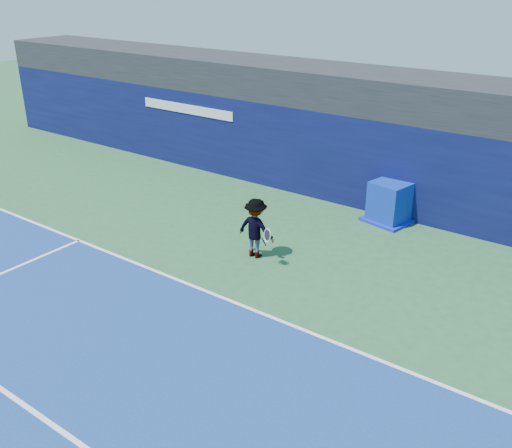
% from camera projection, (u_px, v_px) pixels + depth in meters
% --- Properties ---
extents(ground, '(80.00, 80.00, 0.00)m').
position_uv_depth(ground, '(115.00, 354.00, 11.70)').
color(ground, '#295B33').
rests_on(ground, ground).
extents(baseline, '(24.00, 0.10, 0.01)m').
position_uv_depth(baseline, '(210.00, 293.00, 13.91)').
color(baseline, white).
rests_on(baseline, ground).
extents(service_line, '(24.00, 0.10, 0.01)m').
position_uv_depth(service_line, '(29.00, 408.00, 10.22)').
color(service_line, white).
rests_on(service_line, ground).
extents(stadium_band, '(36.00, 3.00, 1.20)m').
position_uv_depth(stadium_band, '(374.00, 91.00, 18.73)').
color(stadium_band, black).
rests_on(stadium_band, back_wall_assembly).
extents(back_wall_assembly, '(36.00, 1.03, 3.00)m').
position_uv_depth(back_wall_assembly, '(355.00, 159.00, 18.84)').
color(back_wall_assembly, '#0B0F3E').
rests_on(back_wall_assembly, ground).
extents(equipment_cart, '(1.58, 1.58, 1.28)m').
position_uv_depth(equipment_cart, '(390.00, 203.00, 17.72)').
color(equipment_cart, '#0B289F').
rests_on(equipment_cart, ground).
extents(tennis_player, '(1.30, 0.73, 1.68)m').
position_uv_depth(tennis_player, '(256.00, 228.00, 15.39)').
color(tennis_player, silver).
rests_on(tennis_player, ground).
extents(tennis_ball, '(0.06, 0.06, 0.06)m').
position_uv_depth(tennis_ball, '(249.00, 207.00, 16.64)').
color(tennis_ball, '#D5EF1A').
rests_on(tennis_ball, ground).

